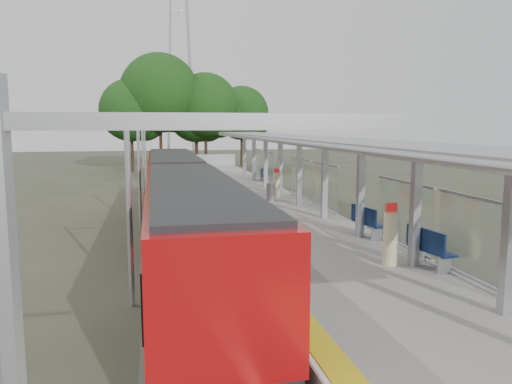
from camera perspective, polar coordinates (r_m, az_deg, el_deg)
trackbed at (r=27.82m, az=-9.28°, el=-3.00°), size 3.00×70.00×0.24m
platform at (r=28.30m, az=-0.15°, el=-1.94°), size 6.00×50.00×1.00m
tactile_strip at (r=27.82m, az=-5.30°, el=-1.07°), size 0.60×50.00×0.02m
end_fence at (r=52.71m, az=-5.64°, el=3.65°), size 6.00×0.10×1.20m
train at (r=21.46m, az=-8.65°, el=-0.89°), size 2.74×27.60×3.62m
canopy at (r=24.63m, az=5.33°, el=5.27°), size 3.27×38.00×3.66m
pylon at (r=81.65m, az=-8.76°, el=17.24°), size 8.00×4.00×38.00m
tree_cluster at (r=59.45m, az=-8.29°, el=9.85°), size 20.50×13.11×13.35m
catenary_masts at (r=26.44m, az=-13.03°, el=2.46°), size 2.08×48.16×5.40m
bench_near at (r=15.73m, az=19.14°, el=-5.95°), size 0.74×1.76×1.17m
bench_mid at (r=19.36m, az=12.52°, el=-3.24°), size 0.75×1.74×1.15m
bench_far at (r=37.80m, az=0.86°, el=2.02°), size 0.89×1.50×0.99m
info_pillar_near at (r=15.56m, az=15.11°, el=-5.14°), size 0.43×0.43×1.90m
info_pillar_far at (r=29.14m, az=2.39°, el=0.79°), size 0.39×0.39×1.71m
litter_bin at (r=28.01m, az=1.68°, el=0.02°), size 0.60×0.60×0.99m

